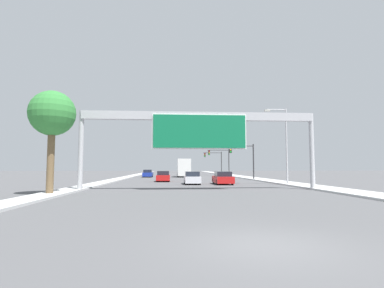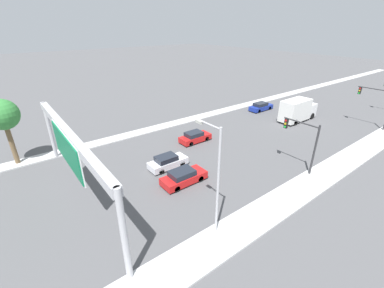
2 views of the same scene
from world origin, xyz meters
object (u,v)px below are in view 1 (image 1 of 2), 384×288
object	(u,v)px
traffic_light_mid_block	(222,157)
street_lamp_right	(284,140)
car_mid_center	(163,177)
truck_box_primary	(184,168)
car_mid_left	(223,178)
car_near_left	(192,178)
car_far_center	(148,174)
traffic_light_near_intersection	(245,156)
traffic_light_far_intersection	(215,159)
sign_gantry	(199,126)
palm_tree_foreground	(52,115)

from	to	relation	value
traffic_light_mid_block	street_lamp_right	xyz separation A→B (m)	(1.39, -33.22, 0.93)
car_mid_center	traffic_light_mid_block	distance (m)	27.44
car_mid_center	truck_box_primary	bearing A→B (deg)	79.03
car_mid_left	car_near_left	xyz separation A→B (m)	(-3.50, 0.40, -0.00)
car_mid_left	car_far_center	distance (m)	26.92
car_near_left	traffic_light_near_intersection	size ratio (longest dim) A/B	0.78
car_mid_left	car_mid_center	distance (m)	9.83
car_mid_left	traffic_light_far_intersection	size ratio (longest dim) A/B	0.78
car_mid_center	traffic_light_near_intersection	size ratio (longest dim) A/B	0.77
car_near_left	traffic_light_far_intersection	size ratio (longest dim) A/B	0.73
sign_gantry	traffic_light_mid_block	size ratio (longest dim) A/B	3.39
car_near_left	truck_box_primary	size ratio (longest dim) A/B	0.59
street_lamp_right	traffic_light_mid_block	bearing A→B (deg)	92.40
sign_gantry	car_near_left	size ratio (longest dim) A/B	4.73
sign_gantry	car_mid_left	distance (m)	10.64
street_lamp_right	truck_box_primary	bearing A→B (deg)	110.47
sign_gantry	street_lamp_right	world-z (taller)	street_lamp_right
car_far_center	car_near_left	bearing A→B (deg)	-73.99
car_mid_center	car_near_left	distance (m)	7.39
traffic_light_mid_block	palm_tree_foreground	bearing A→B (deg)	-114.05
traffic_light_near_intersection	traffic_light_mid_block	distance (m)	20.01
traffic_light_near_intersection	traffic_light_mid_block	xyz separation A→B (m)	(-0.27, 20.00, 0.36)
car_mid_center	street_lamp_right	xyz separation A→B (m)	(13.55, -8.86, 4.34)
car_mid_left	car_mid_center	size ratio (longest dim) A/B	1.07
street_lamp_right	car_mid_center	bearing A→B (deg)	146.81
car_mid_left	truck_box_primary	size ratio (longest dim) A/B	0.63
car_far_center	traffic_light_far_intersection	xyz separation A→B (m)	(15.71, 16.48, 3.32)
traffic_light_mid_block	car_near_left	bearing A→B (deg)	-105.66
car_mid_left	street_lamp_right	world-z (taller)	street_lamp_right
car_far_center	car_mid_center	bearing A→B (deg)	-78.93
truck_box_primary	traffic_light_far_intersection	xyz separation A→B (m)	(8.71, 16.31, 2.22)
car_mid_left	car_mid_center	bearing A→B (deg)	135.38
car_mid_center	car_near_left	size ratio (longest dim) A/B	0.99
car_near_left	traffic_light_near_intersection	xyz separation A→B (m)	(8.93, 10.87, 3.04)
palm_tree_foreground	street_lamp_right	xyz separation A→B (m)	(20.93, 10.56, -0.67)
sign_gantry	car_mid_center	xyz separation A→B (m)	(-3.50, 15.75, -4.80)
truck_box_primary	car_near_left	bearing A→B (deg)	-90.00
street_lamp_right	sign_gantry	bearing A→B (deg)	-145.57
car_far_center	street_lamp_right	distance (m)	32.01
car_mid_center	palm_tree_foreground	distance (m)	21.37
car_mid_left	traffic_light_mid_block	xyz separation A→B (m)	(5.16, 31.27, 3.40)
car_near_left	traffic_light_mid_block	world-z (taller)	traffic_light_mid_block
traffic_light_far_intersection	truck_box_primary	bearing A→B (deg)	-118.10
sign_gantry	car_mid_left	size ratio (longest dim) A/B	4.45
truck_box_primary	traffic_light_far_intersection	world-z (taller)	traffic_light_far_intersection
sign_gantry	traffic_light_mid_block	bearing A→B (deg)	77.82
car_far_center	truck_box_primary	world-z (taller)	truck_box_primary
truck_box_primary	street_lamp_right	size ratio (longest dim) A/B	0.85
truck_box_primary	palm_tree_foreground	distance (m)	39.22
car_far_center	traffic_light_far_intersection	distance (m)	23.01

